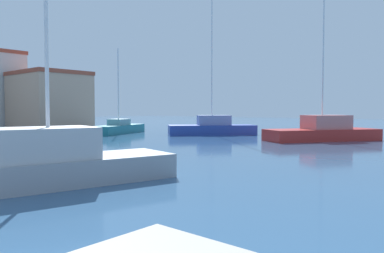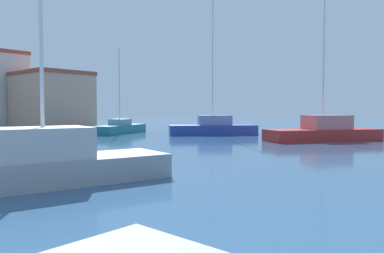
% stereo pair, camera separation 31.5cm
% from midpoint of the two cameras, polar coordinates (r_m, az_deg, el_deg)
% --- Properties ---
extents(water, '(160.00, 160.00, 0.00)m').
position_cam_midpoint_polar(water, '(28.65, -17.15, -2.22)').
color(water, '#2D5175').
rests_on(water, ground).
extents(sailboat_teal_distant_north, '(7.72, 4.87, 8.34)m').
position_cam_midpoint_polar(sailboat_teal_distant_north, '(37.43, -11.40, -0.22)').
color(sailboat_teal_distant_north, '#1E707A').
rests_on(sailboat_teal_distant_north, water).
extents(sailboat_grey_far_right, '(8.35, 4.25, 13.05)m').
position_cam_midpoint_polar(sailboat_grey_far_right, '(12.59, -22.01, -5.11)').
color(sailboat_grey_far_right, gray).
rests_on(sailboat_grey_far_right, water).
extents(sailboat_blue_far_left, '(7.78, 7.36, 13.04)m').
position_cam_midpoint_polar(sailboat_blue_far_left, '(34.93, 2.83, -0.14)').
color(sailboat_blue_far_left, '#233D93').
rests_on(sailboat_blue_far_left, water).
extents(sailboat_red_inner_mooring, '(8.84, 7.07, 13.04)m').
position_cam_midpoint_polar(sailboat_red_inner_mooring, '(29.99, 19.14, -0.65)').
color(sailboat_red_inner_mooring, '#B22823').
rests_on(sailboat_red_inner_mooring, water).
extents(yacht_club, '(7.68, 9.57, 7.27)m').
position_cam_midpoint_polar(yacht_club, '(52.59, -21.15, 3.85)').
color(yacht_club, tan).
rests_on(yacht_club, ground).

